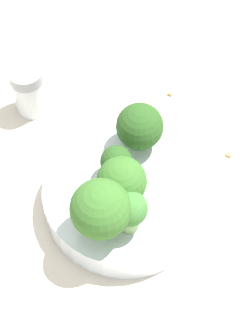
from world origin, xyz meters
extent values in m
plane|color=beige|center=(0.00, 0.00, 0.00)|extent=(3.00, 3.00, 0.00)
cylinder|color=silver|center=(0.00, 0.00, 0.02)|extent=(0.17, 0.17, 0.04)
cylinder|color=#84AD66|center=(0.00, -0.06, 0.05)|extent=(0.02, 0.02, 0.02)
sphere|color=#28511E|center=(0.00, -0.06, 0.07)|extent=(0.05, 0.05, 0.05)
cylinder|color=#8EB770|center=(0.00, 0.02, 0.05)|extent=(0.02, 0.02, 0.03)
sphere|color=#386B28|center=(0.00, 0.02, 0.07)|extent=(0.05, 0.05, 0.05)
cylinder|color=#84AD66|center=(0.01, -0.01, 0.04)|extent=(0.01, 0.01, 0.02)
sphere|color=#28511E|center=(0.01, -0.01, 0.06)|extent=(0.03, 0.03, 0.03)
cylinder|color=#8EB770|center=(0.01, 0.05, 0.05)|extent=(0.02, 0.02, 0.03)
sphere|color=#386B28|center=(0.01, 0.05, 0.08)|extent=(0.06, 0.06, 0.06)
cylinder|color=#84AD66|center=(-0.01, 0.04, 0.05)|extent=(0.03, 0.03, 0.03)
sphere|color=#3D7533|center=(-0.01, 0.04, 0.07)|extent=(0.03, 0.03, 0.03)
cylinder|color=silver|center=(0.14, -0.10, 0.02)|extent=(0.04, 0.04, 0.05)
cylinder|color=gray|center=(0.14, -0.10, 0.06)|extent=(0.04, 0.04, 0.01)
cube|color=#AD7F4C|center=(-0.10, -0.09, 0.00)|extent=(0.01, 0.01, 0.01)
cube|color=olive|center=(-0.01, -0.16, 0.00)|extent=(0.01, 0.00, 0.01)
camera|label=1|loc=(-0.08, 0.29, 0.52)|focal=60.00mm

